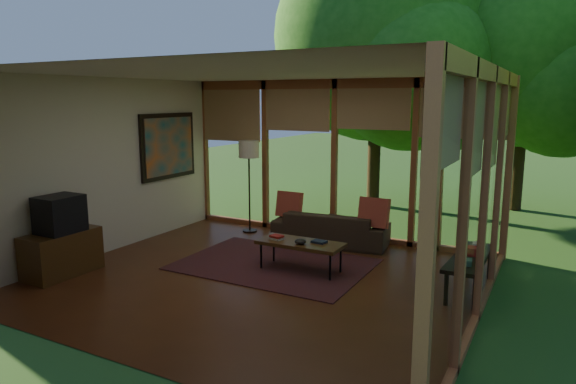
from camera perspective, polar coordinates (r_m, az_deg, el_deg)
The scene contains 25 objects.
floor at distance 6.97m, azimuth -3.22°, elevation -9.61°, with size 5.50×5.50×0.00m, color #5A2D17.
ceiling at distance 6.56m, azimuth -3.47°, elevation 13.13°, with size 5.50×5.50×0.00m, color white.
wall_left at distance 8.40m, azimuth -19.58°, elevation 2.71°, with size 0.04×5.00×2.70m, color beige.
wall_front at distance 4.73m, azimuth -19.39°, elevation -2.83°, with size 5.50×0.04×2.70m, color beige.
window_wall_back at distance 8.84m, azimuth 5.17°, elevation 3.63°, with size 5.50×0.12×2.70m, color #9D5530.
window_wall_right at distance 5.72m, azimuth 20.86°, elevation -0.71°, with size 0.12×5.00×2.70m, color #9D5530.
tree_nw at distance 11.75m, azimuth 10.03°, elevation 16.64°, with size 4.53×4.53×5.97m.
tree_ne at distance 12.04m, azimuth 24.95°, elevation 13.58°, with size 3.80×3.80×5.16m.
rug at distance 7.53m, azimuth -1.58°, elevation -8.02°, with size 2.68×1.90×0.01m, color maroon.
sofa at distance 8.52m, azimuth 4.77°, elevation -4.00°, with size 1.87×0.73×0.55m, color #35261A.
pillow_left at distance 8.72m, azimuth 0.15°, elevation -1.44°, with size 0.43×0.14×0.43m, color maroon.
pillow_right at distance 8.14m, azimuth 9.52°, elevation -2.34°, with size 0.46×0.15×0.46m, color maroon.
ct_book_lower at distance 7.25m, azimuth -1.27°, elevation -5.18°, with size 0.18×0.13×0.03m, color #B2ABA2.
ct_book_upper at distance 7.24m, azimuth -1.27°, elevation -4.94°, with size 0.17×0.13×0.03m, color maroon.
ct_book_side at distance 7.10m, azimuth 3.49°, elevation -5.53°, with size 0.19×0.14×0.03m, color black.
ct_bowl at distance 7.02m, azimuth 1.38°, elevation -5.51°, with size 0.16×0.16×0.07m, color black.
media_cabinet at distance 7.69m, azimuth -23.82°, elevation -6.24°, with size 0.50×1.00×0.60m, color #4C3014.
television at distance 7.55m, azimuth -24.03°, elevation -2.25°, with size 0.45×0.55×0.50m, color black.
console_book_a at distance 6.43m, azimuth 17.83°, elevation -7.24°, with size 0.19×0.14×0.07m, color #365E4D.
console_book_b at distance 6.85m, azimuth 18.53°, elevation -6.06°, with size 0.23×0.16×0.10m, color maroon.
console_book_c at distance 7.24m, azimuth 19.07°, elevation -5.40°, with size 0.22×0.16×0.06m, color #B2ABA2.
floor_lamp at distance 9.10m, azimuth -4.37°, elevation 4.19°, with size 0.36×0.36×1.65m.
coffee_table at distance 7.15m, azimuth 1.39°, elevation -5.80°, with size 1.20×0.50×0.43m.
side_console at distance 6.83m, azimuth 18.41°, elevation -6.95°, with size 0.60×1.40×0.46m.
wall_painting at distance 9.34m, azimuth -13.14°, elevation 4.99°, with size 0.06×1.35×1.15m.
Camera 1 is at (3.43, -5.58, 2.38)m, focal length 32.00 mm.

